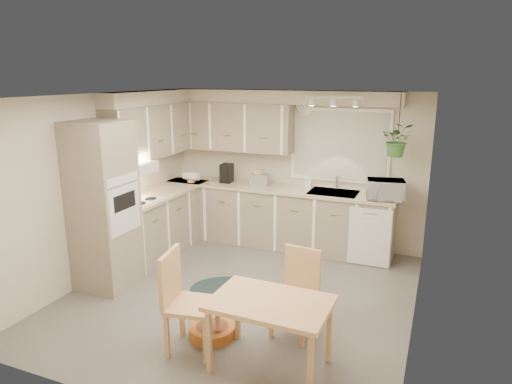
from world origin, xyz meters
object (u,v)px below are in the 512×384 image
at_px(chair_back, 294,294).
at_px(braided_rug, 232,291).
at_px(microwave, 385,187).
at_px(dining_table, 270,334).
at_px(chair_left, 192,302).
at_px(pet_bed, 212,331).

bearing_deg(chair_back, braided_rug, -24.52).
distance_m(chair_back, microwave, 2.43).
height_order(dining_table, braided_rug, dining_table).
bearing_deg(chair_back, chair_left, 44.84).
relative_size(chair_back, microwave, 1.78).
height_order(braided_rug, pet_bed, pet_bed).
bearing_deg(chair_back, pet_bed, 32.29).
relative_size(chair_back, pet_bed, 1.86).
bearing_deg(chair_left, dining_table, 81.85).
bearing_deg(microwave, pet_bed, -129.43).
relative_size(dining_table, chair_back, 1.19).
bearing_deg(dining_table, chair_back, 86.87).
relative_size(pet_bed, microwave, 0.96).
bearing_deg(braided_rug, microwave, 45.95).
bearing_deg(chair_left, chair_back, 117.84).
height_order(chair_back, pet_bed, chair_back).
relative_size(dining_table, microwave, 2.12).
height_order(braided_rug, microwave, microwave).
height_order(chair_back, microwave, microwave).
distance_m(dining_table, chair_left, 0.81).
distance_m(dining_table, microwave, 3.05).
bearing_deg(braided_rug, chair_left, -81.84).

